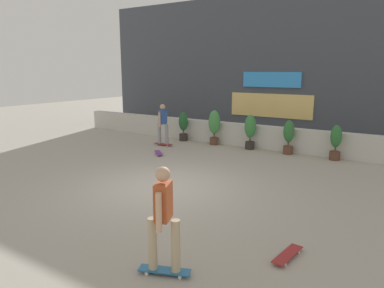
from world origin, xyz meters
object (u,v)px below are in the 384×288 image
Objects in this scene: potted_plant_0 at (183,125)px; potted_plant_2 at (250,130)px; skateboard_aside at (159,153)px; potted_plant_4 at (336,141)px; skater_far_right at (164,216)px; potted_plant_1 at (214,125)px; potted_plant_3 at (289,136)px; skateboard_near_camera at (288,255)px; skater_foreground at (163,123)px.

potted_plant_2 is (3.15, 0.00, 0.08)m from potted_plant_0.
potted_plant_0 is 2.83m from skateboard_aside.
potted_plant_0 reaches higher than potted_plant_4.
potted_plant_0 is 10.56m from skater_far_right.
potted_plant_1 is at bearing 72.72° from skateboard_aside.
potted_plant_4 is at bearing 0.00° from potted_plant_1.
potted_plant_3 is 0.74× the size of skater_far_right.
potted_plant_4 is at bearing 86.29° from skater_far_right.
potted_plant_1 reaches higher than skateboard_aside.
potted_plant_3 reaches higher than skateboard_near_camera.
potted_plant_3 is at bearing 0.00° from potted_plant_1.
skater_far_right is at bearing -83.12° from potted_plant_3.
potted_plant_0 is 0.74× the size of skater_far_right.
skateboard_near_camera is (0.84, -7.36, -0.59)m from potted_plant_4.
skateboard_near_camera is (7.26, -6.05, -0.88)m from skater_foreground.
potted_plant_3 is 4.97m from skater_foreground.
potted_plant_0 is 3.15m from potted_plant_2.
skater_foreground reaches higher than potted_plant_0.
skater_far_right is (2.60, -8.86, 0.17)m from potted_plant_2.
skateboard_near_camera is 1.13× the size of skateboard_aside.
skater_far_right is (5.85, -7.55, 0.00)m from skater_foreground.
skater_foreground is 1.81m from skateboard_aside.
potted_plant_2 is 1.11× the size of potted_plant_4.
potted_plant_0 is at bearing 180.00° from potted_plant_4.
skater_foreground reaches higher than potted_plant_3.
skater_far_right is at bearing -93.71° from potted_plant_4.
skater_far_right is at bearing -52.21° from skater_foreground.
potted_plant_2 is (1.60, 0.00, -0.06)m from potted_plant_1.
potted_plant_1 is 4.77m from potted_plant_4.
skateboard_aside is at bearing -58.52° from skater_foreground.
skateboard_aside is (-0.83, -2.66, -0.76)m from potted_plant_1.
potted_plant_0 reaches higher than potted_plant_3.
skateboard_near_camera is (1.41, 1.50, -0.88)m from skater_far_right.
skater_far_right is 2.34× the size of skateboard_aside.
potted_plant_1 is 1.14× the size of potted_plant_3.
potted_plant_2 is 1.53m from potted_plant_3.
skateboard_near_camera is at bearing -83.52° from potted_plant_4.
potted_plant_2 is at bearing 0.00° from potted_plant_1.
potted_plant_1 is at bearing 38.28° from skater_foreground.
skateboard_near_camera is at bearing -71.38° from potted_plant_3.
potted_plant_1 is at bearing 180.00° from potted_plant_3.
potted_plant_2 is 1.66× the size of skateboard_near_camera.
skateboard_aside is (-3.96, -2.66, -0.62)m from potted_plant_3.
potted_plant_3 is at bearing 33.93° from skateboard_aside.
potted_plant_4 reaches higher than skateboard_near_camera.
potted_plant_2 reaches higher than skateboard_aside.
potted_plant_2 is at bearing 118.57° from skateboard_near_camera.
potted_plant_1 is (1.55, 0.00, 0.14)m from potted_plant_0.
potted_plant_3 reaches higher than skateboard_aside.
skater_far_right reaches higher than potted_plant_4.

